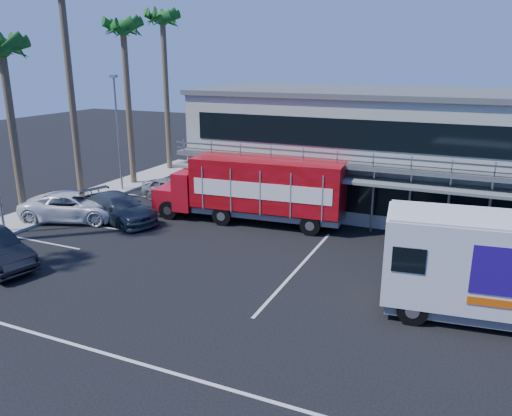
% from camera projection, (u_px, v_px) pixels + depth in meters
% --- Properties ---
extents(ground, '(120.00, 120.00, 0.00)m').
position_uv_depth(ground, '(229.00, 287.00, 20.73)').
color(ground, black).
rests_on(ground, ground).
extents(building, '(22.40, 12.00, 7.30)m').
position_uv_depth(building, '(377.00, 149.00, 31.60)').
color(building, gray).
rests_on(building, ground).
extents(curb_strip, '(3.00, 32.00, 0.16)m').
position_uv_depth(curb_strip, '(62.00, 206.00, 31.82)').
color(curb_strip, '#A5A399').
rests_on(curb_strip, ground).
extents(palm_c, '(2.80, 2.80, 10.75)m').
position_uv_depth(palm_c, '(2.00, 57.00, 26.55)').
color(palm_c, brown).
rests_on(palm_c, ground).
extents(palm_e, '(2.80, 2.80, 12.25)m').
position_uv_depth(palm_e, '(124.00, 37.00, 34.83)').
color(palm_e, brown).
rests_on(palm_e, ground).
extents(palm_f, '(2.80, 2.80, 13.25)m').
position_uv_depth(palm_f, '(163.00, 28.00, 39.55)').
color(palm_f, brown).
rests_on(palm_f, ground).
extents(light_pole_far, '(0.50, 0.25, 8.09)m').
position_uv_depth(light_pole_far, '(118.00, 128.00, 34.62)').
color(light_pole_far, gray).
rests_on(light_pole_far, ground).
extents(red_truck, '(11.31, 3.52, 3.75)m').
position_uv_depth(red_truck, '(255.00, 188.00, 28.43)').
color(red_truck, '#B10E19').
rests_on(red_truck, ground).
extents(white_van, '(8.19, 3.67, 3.87)m').
position_uv_depth(white_van, '(500.00, 267.00, 17.54)').
color(white_van, silver).
rests_on(white_van, ground).
extents(parked_car_c, '(6.55, 4.66, 1.66)m').
position_uv_depth(parked_car_c, '(74.00, 206.00, 29.18)').
color(parked_car_c, white).
rests_on(parked_car_c, ground).
extents(parked_car_d, '(5.95, 3.83, 1.60)m').
position_uv_depth(parked_car_d, '(119.00, 208.00, 28.98)').
color(parked_car_d, '#333B44').
rests_on(parked_car_d, ground).
extents(parked_car_e, '(4.79, 2.80, 1.53)m').
position_uv_depth(parked_car_e, '(171.00, 190.00, 33.18)').
color(parked_car_e, gray).
rests_on(parked_car_e, ground).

